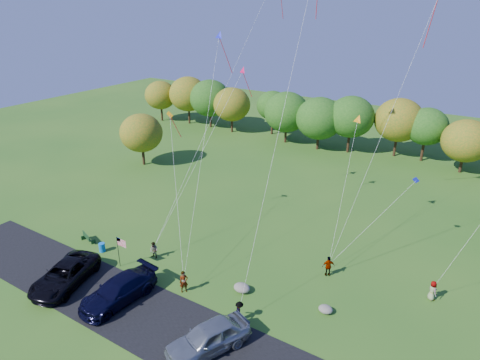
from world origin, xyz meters
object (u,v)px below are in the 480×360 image
object	(u,v)px
minivan_dark	(65,275)
minivan_silver	(208,338)
flyer_b	(154,250)
park_bench	(87,237)
trash_barrel	(102,247)
minivan_navy	(118,291)
flyer_d	(328,266)
flyer_e	(432,291)
flyer_a	(184,282)
flyer_c	(239,311)

from	to	relation	value
minivan_dark	minivan_silver	xyz separation A→B (m)	(13.39, 0.51, 0.08)
flyer_b	park_bench	bearing A→B (deg)	-169.44
minivan_dark	trash_barrel	distance (m)	5.05
minivan_dark	trash_barrel	xyz separation A→B (m)	(-1.42, 4.81, -0.52)
minivan_navy	park_bench	size ratio (longest dim) A/B	3.87
minivan_silver	park_bench	world-z (taller)	minivan_silver
minivan_dark	flyer_d	xyz separation A→B (m)	(16.77, 12.15, -0.05)
flyer_e	trash_barrel	distance (m)	27.21
flyer_a	flyer_b	bearing A→B (deg)	106.20
minivan_silver	flyer_b	distance (m)	11.85
flyer_e	minivan_silver	bearing A→B (deg)	96.73
minivan_navy	park_bench	distance (m)	9.83
minivan_navy	flyer_a	xyz separation A→B (m)	(3.31, 3.45, -0.05)
flyer_a	flyer_d	xyz separation A→B (m)	(8.47, 7.85, -0.02)
minivan_silver	minivan_navy	bearing A→B (deg)	-159.49
flyer_a	flyer_e	distance (m)	18.49
flyer_d	flyer_e	size ratio (longest dim) A/B	1.11
minivan_navy	flyer_c	bearing A→B (deg)	24.75
minivan_silver	flyer_a	distance (m)	6.35
minivan_navy	flyer_e	bearing A→B (deg)	38.30
minivan_navy	flyer_d	bearing A→B (deg)	49.10
flyer_c	flyer_d	distance (m)	8.86
minivan_silver	flyer_e	world-z (taller)	minivan_silver
minivan_dark	flyer_a	size ratio (longest dim) A/B	3.48
flyer_b	trash_barrel	bearing A→B (deg)	-160.03
flyer_e	trash_barrel	size ratio (longest dim) A/B	1.95
flyer_a	trash_barrel	distance (m)	9.75
minivan_silver	flyer_c	size ratio (longest dim) A/B	3.61
minivan_navy	flyer_d	size ratio (longest dim) A/B	3.49
minivan_navy	trash_barrel	size ratio (longest dim) A/B	7.57
flyer_c	trash_barrel	bearing A→B (deg)	39.30
minivan_silver	trash_barrel	bearing A→B (deg)	-173.37
minivan_navy	flyer_d	distance (m)	16.32
flyer_a	flyer_e	xyz separation A→B (m)	(16.07, 9.14, -0.11)
minivan_navy	flyer_b	bearing A→B (deg)	112.94
flyer_a	flyer_e	bearing A→B (deg)	-20.71
flyer_a	minivan_navy	bearing A→B (deg)	175.88
minivan_navy	flyer_e	xyz separation A→B (m)	(19.38, 12.59, -0.16)
minivan_dark	flyer_d	bearing A→B (deg)	19.37
flyer_a	flyer_c	xyz separation A→B (m)	(5.27, -0.42, -0.12)
minivan_dark	flyer_a	world-z (taller)	same
flyer_c	minivan_dark	bearing A→B (deg)	58.82
flyer_d	trash_barrel	xyz separation A→B (m)	(-18.20, -7.34, -0.47)
flyer_a	minivan_dark	bearing A→B (deg)	157.07
flyer_d	flyer_e	world-z (taller)	flyer_d
minivan_dark	flyer_b	xyz separation A→B (m)	(3.19, 6.53, -0.17)
minivan_dark	flyer_d	size ratio (longest dim) A/B	3.56
trash_barrel	park_bench	bearing A→B (deg)	171.62
trash_barrel	minivan_dark	bearing A→B (deg)	-73.53
flyer_a	park_bench	size ratio (longest dim) A/B	1.13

